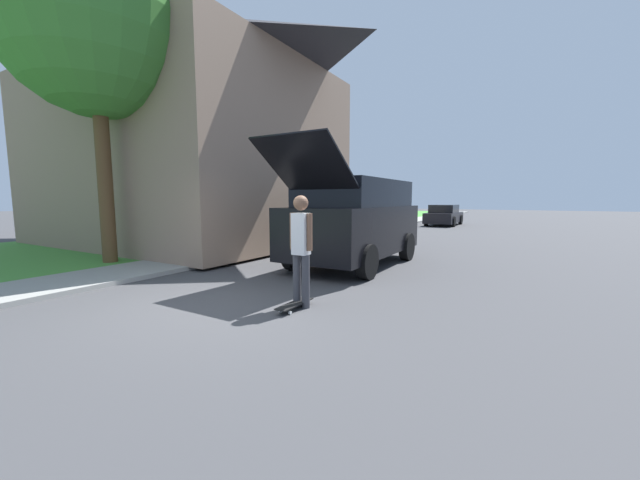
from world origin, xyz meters
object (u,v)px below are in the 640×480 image
at_px(lawn_tree_near, 94,24).
at_px(skateboarder, 301,245).
at_px(suv_parked, 355,220).
at_px(skateboard, 295,304).
at_px(car_down_street, 444,215).

relative_size(lawn_tree_near, skateboarder, 4.59).
distance_m(suv_parked, skateboard, 4.22).
xyz_separation_m(lawn_tree_near, skateboard, (6.42, -0.67, -5.96)).
height_order(suv_parked, skateboard, suv_parked).
height_order(car_down_street, skateboard, car_down_street).
distance_m(suv_parked, skateboarder, 3.92).
height_order(car_down_street, skateboarder, skateboarder).
bearing_deg(lawn_tree_near, suv_parked, 30.63).
relative_size(lawn_tree_near, skateboard, 10.24).
distance_m(car_down_street, skateboarder, 20.12).
xyz_separation_m(suv_parked, car_down_street, (-1.07, 16.20, -0.55)).
bearing_deg(lawn_tree_near, car_down_street, 76.92).
height_order(lawn_tree_near, car_down_street, lawn_tree_near).
bearing_deg(lawn_tree_near, skateboard, -5.92).
height_order(lawn_tree_near, skateboarder, lawn_tree_near).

